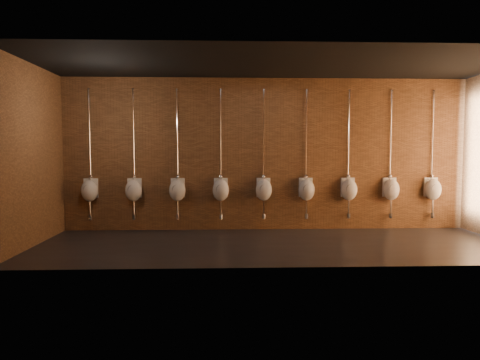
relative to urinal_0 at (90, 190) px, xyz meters
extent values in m
plane|color=black|center=(3.68, -1.38, -0.87)|extent=(8.50, 8.50, 0.00)
cube|color=black|center=(3.68, -1.38, 2.33)|extent=(8.50, 3.00, 0.04)
cube|color=brown|center=(3.68, 0.12, 0.73)|extent=(8.50, 0.04, 3.20)
cube|color=brown|center=(3.68, -2.88, 0.73)|extent=(8.50, 0.04, 3.20)
cube|color=brown|center=(-0.57, -1.38, 0.73)|extent=(0.04, 3.00, 3.20)
ellipsoid|color=silver|center=(0.00, -0.01, -0.02)|extent=(0.36, 0.32, 0.45)
cube|color=silver|center=(0.00, 0.10, 0.03)|extent=(0.30, 0.06, 0.41)
cylinder|color=gray|center=(0.00, -0.12, 0.01)|extent=(0.20, 0.03, 0.20)
cylinder|color=silver|center=(0.00, 0.08, 1.14)|extent=(0.02, 0.02, 1.87)
sphere|color=silver|center=(0.00, 0.07, 0.26)|extent=(0.08, 0.08, 0.08)
cylinder|color=silver|center=(0.00, 0.08, 2.08)|extent=(0.05, 0.05, 0.01)
cylinder|color=silver|center=(0.00, -0.01, -0.35)|extent=(0.03, 0.03, 0.33)
cylinder|color=silver|center=(0.00, -0.01, -0.57)|extent=(0.08, 0.08, 0.11)
cylinder|color=silver|center=(0.00, 0.06, -0.57)|extent=(0.03, 0.15, 0.03)
ellipsoid|color=silver|center=(0.90, -0.01, -0.02)|extent=(0.36, 0.32, 0.45)
cube|color=silver|center=(0.90, 0.10, 0.03)|extent=(0.30, 0.06, 0.41)
cylinder|color=gray|center=(0.90, -0.12, 0.01)|extent=(0.20, 0.03, 0.20)
cylinder|color=silver|center=(0.90, 0.08, 1.14)|extent=(0.02, 0.02, 1.87)
sphere|color=silver|center=(0.90, 0.07, 0.26)|extent=(0.08, 0.08, 0.08)
cylinder|color=silver|center=(0.90, 0.08, 2.08)|extent=(0.05, 0.05, 0.01)
cylinder|color=silver|center=(0.90, -0.01, -0.35)|extent=(0.03, 0.03, 0.33)
cylinder|color=silver|center=(0.90, -0.01, -0.57)|extent=(0.08, 0.08, 0.11)
cylinder|color=silver|center=(0.90, 0.06, -0.57)|extent=(0.03, 0.15, 0.03)
ellipsoid|color=silver|center=(1.81, -0.01, -0.02)|extent=(0.36, 0.32, 0.45)
cube|color=silver|center=(1.81, 0.10, 0.03)|extent=(0.30, 0.06, 0.41)
cylinder|color=gray|center=(1.81, -0.12, 0.01)|extent=(0.20, 0.03, 0.20)
cylinder|color=silver|center=(1.81, 0.08, 1.14)|extent=(0.02, 0.02, 1.87)
sphere|color=silver|center=(1.81, 0.07, 0.26)|extent=(0.08, 0.08, 0.08)
cylinder|color=silver|center=(1.81, 0.08, 2.08)|extent=(0.05, 0.05, 0.01)
cylinder|color=silver|center=(1.81, -0.01, -0.35)|extent=(0.03, 0.03, 0.33)
cylinder|color=silver|center=(1.81, -0.01, -0.57)|extent=(0.08, 0.08, 0.11)
cylinder|color=silver|center=(1.81, 0.06, -0.57)|extent=(0.03, 0.15, 0.03)
ellipsoid|color=silver|center=(2.71, -0.01, -0.02)|extent=(0.36, 0.32, 0.45)
cube|color=silver|center=(2.71, 0.10, 0.03)|extent=(0.30, 0.06, 0.41)
cylinder|color=gray|center=(2.71, -0.12, 0.01)|extent=(0.20, 0.03, 0.20)
cylinder|color=silver|center=(2.71, 0.08, 1.14)|extent=(0.02, 0.02, 1.87)
sphere|color=silver|center=(2.71, 0.07, 0.26)|extent=(0.08, 0.08, 0.08)
cylinder|color=silver|center=(2.71, 0.08, 2.08)|extent=(0.05, 0.05, 0.01)
cylinder|color=silver|center=(2.71, -0.01, -0.35)|extent=(0.03, 0.03, 0.33)
cylinder|color=silver|center=(2.71, -0.01, -0.57)|extent=(0.08, 0.08, 0.11)
cylinder|color=silver|center=(2.71, 0.06, -0.57)|extent=(0.03, 0.15, 0.03)
ellipsoid|color=silver|center=(3.62, -0.01, -0.02)|extent=(0.36, 0.32, 0.45)
cube|color=silver|center=(3.62, 0.10, 0.03)|extent=(0.30, 0.06, 0.41)
cylinder|color=gray|center=(3.62, -0.12, 0.01)|extent=(0.20, 0.03, 0.20)
cylinder|color=silver|center=(3.62, 0.08, 1.14)|extent=(0.02, 0.02, 1.87)
sphere|color=silver|center=(3.62, 0.07, 0.26)|extent=(0.08, 0.08, 0.08)
cylinder|color=silver|center=(3.62, 0.08, 2.08)|extent=(0.05, 0.05, 0.01)
cylinder|color=silver|center=(3.62, -0.01, -0.35)|extent=(0.03, 0.03, 0.33)
cylinder|color=silver|center=(3.62, -0.01, -0.57)|extent=(0.08, 0.08, 0.11)
cylinder|color=silver|center=(3.62, 0.06, -0.57)|extent=(0.03, 0.15, 0.03)
ellipsoid|color=silver|center=(4.52, -0.01, -0.02)|extent=(0.36, 0.32, 0.45)
cube|color=silver|center=(4.52, 0.10, 0.03)|extent=(0.30, 0.06, 0.41)
cylinder|color=gray|center=(4.52, -0.12, 0.01)|extent=(0.20, 0.03, 0.20)
cylinder|color=silver|center=(4.52, 0.08, 1.14)|extent=(0.02, 0.02, 1.87)
sphere|color=silver|center=(4.52, 0.07, 0.26)|extent=(0.08, 0.08, 0.08)
cylinder|color=silver|center=(4.52, 0.08, 2.08)|extent=(0.05, 0.05, 0.01)
cylinder|color=silver|center=(4.52, -0.01, -0.35)|extent=(0.03, 0.03, 0.33)
cylinder|color=silver|center=(4.52, -0.01, -0.57)|extent=(0.08, 0.08, 0.11)
cylinder|color=silver|center=(4.52, 0.06, -0.57)|extent=(0.03, 0.15, 0.03)
ellipsoid|color=silver|center=(5.43, -0.01, -0.02)|extent=(0.36, 0.32, 0.45)
cube|color=silver|center=(5.43, 0.10, 0.03)|extent=(0.30, 0.06, 0.41)
cylinder|color=gray|center=(5.43, -0.12, 0.01)|extent=(0.20, 0.03, 0.20)
cylinder|color=silver|center=(5.43, 0.08, 1.14)|extent=(0.02, 0.02, 1.87)
sphere|color=silver|center=(5.43, 0.07, 0.26)|extent=(0.08, 0.08, 0.08)
cylinder|color=silver|center=(5.43, 0.08, 2.08)|extent=(0.05, 0.05, 0.01)
cylinder|color=silver|center=(5.43, -0.01, -0.35)|extent=(0.03, 0.03, 0.33)
cylinder|color=silver|center=(5.43, -0.01, -0.57)|extent=(0.08, 0.08, 0.11)
cylinder|color=silver|center=(5.43, 0.06, -0.57)|extent=(0.03, 0.15, 0.03)
ellipsoid|color=silver|center=(6.33, -0.01, -0.02)|extent=(0.36, 0.32, 0.45)
cube|color=silver|center=(6.33, 0.10, 0.03)|extent=(0.30, 0.06, 0.41)
cylinder|color=gray|center=(6.33, -0.12, 0.01)|extent=(0.20, 0.03, 0.20)
cylinder|color=silver|center=(6.33, 0.08, 1.14)|extent=(0.02, 0.02, 1.87)
sphere|color=silver|center=(6.33, 0.07, 0.26)|extent=(0.08, 0.08, 0.08)
cylinder|color=silver|center=(6.33, 0.08, 2.08)|extent=(0.05, 0.05, 0.01)
cylinder|color=silver|center=(6.33, -0.01, -0.35)|extent=(0.03, 0.03, 0.33)
cylinder|color=silver|center=(6.33, -0.01, -0.57)|extent=(0.08, 0.08, 0.11)
cylinder|color=silver|center=(6.33, 0.06, -0.57)|extent=(0.03, 0.15, 0.03)
ellipsoid|color=silver|center=(7.23, -0.01, -0.02)|extent=(0.36, 0.32, 0.45)
cube|color=silver|center=(7.23, 0.10, 0.03)|extent=(0.30, 0.06, 0.41)
cylinder|color=gray|center=(7.23, -0.12, 0.01)|extent=(0.20, 0.03, 0.20)
cylinder|color=silver|center=(7.23, 0.08, 1.14)|extent=(0.02, 0.02, 1.87)
sphere|color=silver|center=(7.23, 0.07, 0.26)|extent=(0.08, 0.08, 0.08)
cylinder|color=silver|center=(7.23, 0.08, 2.08)|extent=(0.05, 0.05, 0.01)
cylinder|color=silver|center=(7.23, -0.01, -0.35)|extent=(0.03, 0.03, 0.33)
cylinder|color=silver|center=(7.23, -0.01, -0.57)|extent=(0.08, 0.08, 0.11)
cylinder|color=silver|center=(7.23, 0.06, -0.57)|extent=(0.03, 0.15, 0.03)
camera|label=1|loc=(2.78, -8.91, 0.82)|focal=32.00mm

